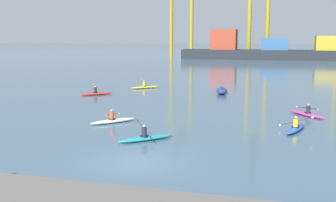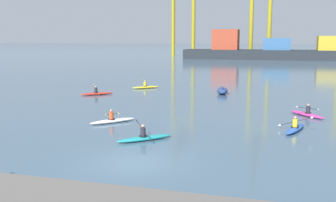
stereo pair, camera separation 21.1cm
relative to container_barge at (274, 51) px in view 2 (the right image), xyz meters
name	(u,v)px [view 2 (the right image)]	position (x,y,z in m)	size (l,w,h in m)	color
ground_plane	(135,162)	(-4.80, -95.66, -2.43)	(800.00, 800.00, 0.00)	#425B70
container_barge	(274,51)	(0.00, 0.00, 0.00)	(50.33, 8.35, 8.18)	#1E2328
gantry_crane_west	(183,0)	(-28.99, 14.55, 15.31)	(7.91, 17.09, 34.17)	olive
capsized_dinghy	(222,91)	(-4.05, -71.40, -2.08)	(1.56, 2.76, 0.76)	navy
kayak_yellow	(146,87)	(-13.34, -68.98, -2.25)	(2.95, 2.70, 1.01)	yellow
kayak_blue	(295,128)	(2.73, -86.86, -2.25)	(2.09, 3.42, 1.05)	#2856B2
kayak_teal	(144,138)	(-5.67, -91.70, -2.25)	(2.86, 2.79, 1.08)	teal
kayak_magenta	(307,114)	(3.75, -81.59, -2.25)	(2.65, 2.99, 0.95)	#C13384
kayak_white	(113,120)	(-9.37, -87.71, -2.25)	(2.70, 2.95, 0.95)	silver
kayak_red	(97,93)	(-16.44, -75.49, -2.25)	(2.99, 2.64, 1.04)	red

